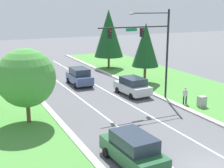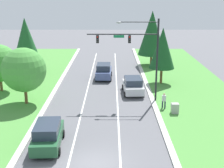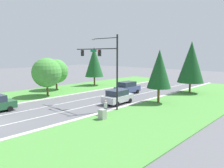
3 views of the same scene
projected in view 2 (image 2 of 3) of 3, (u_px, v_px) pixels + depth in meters
The scene contains 15 objects.
ground_plane at pixel (93, 164), 21.60m from camera, with size 160.00×160.00×0.00m, color #5B5B60.
curb_strip_right at pixel (175, 162), 21.60m from camera, with size 0.50×90.00×0.15m.
curb_strip_left at pixel (12, 163), 21.56m from camera, with size 0.50×90.00×0.15m.
lane_stripe_inner_left at pixel (67, 164), 21.59m from camera, with size 0.14×81.00×0.01m.
lane_stripe_inner_right at pixel (119, 164), 21.61m from camera, with size 0.14×81.00×0.01m.
traffic_signal_mast at pixel (137, 48), 32.45m from camera, with size 7.44×0.41×8.85m.
silver_suv at pixel (132, 85), 36.42m from camera, with size 2.47×4.63×1.88m.
slate_blue_suv at pixel (102, 71), 42.61m from camera, with size 2.29×4.68×2.05m.
forest_suv at pixel (46, 135), 23.75m from camera, with size 2.34×4.92×1.93m.
utility_cabinet at pixel (174, 109), 30.31m from camera, with size 0.70×0.60×1.07m.
pedestrian at pixel (163, 100), 31.49m from camera, with size 0.42×0.31×1.69m.
conifer_near_right_tree at pixel (161, 48), 39.16m from camera, with size 3.21×3.21×7.23m.
oak_near_left_tree at pixel (22, 70), 32.05m from camera, with size 4.60×4.60×6.02m.
conifer_far_right_tree at pixel (151, 33), 48.80m from camera, with size 4.29×4.29×8.71m.
conifer_mid_left_tree at pixel (24, 40), 44.03m from camera, with size 3.83×3.83×8.03m.
Camera 2 is at (1.21, -19.15, 11.43)m, focal length 50.00 mm.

